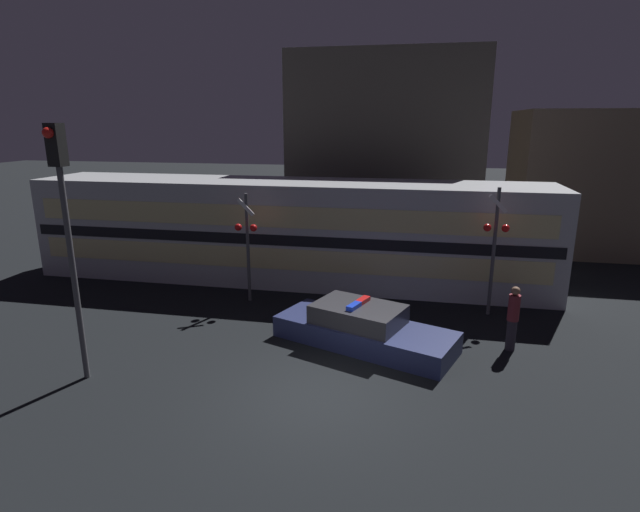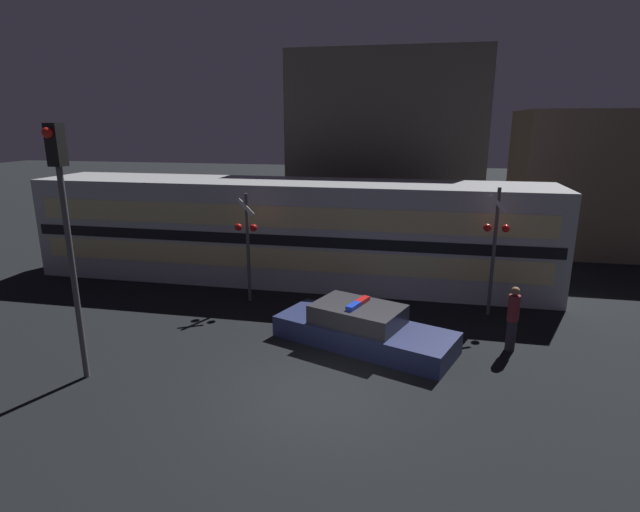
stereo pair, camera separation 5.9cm
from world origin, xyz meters
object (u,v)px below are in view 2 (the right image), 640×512
Objects in this scene: train at (288,231)px; traffic_light_corner at (64,210)px; police_car at (362,329)px; pedestrian at (513,318)px; crossing_signal_near at (495,243)px.

traffic_light_corner is at bearing -107.66° from train.
pedestrian is at bearing 26.77° from police_car.
train is 3.29× the size of traffic_light_corner.
train is at bearing 72.34° from traffic_light_corner.
police_car is 3.97m from pedestrian.
train is at bearing 161.34° from crossing_signal_near.
traffic_light_corner reaches higher than train.
traffic_light_corner reaches higher than police_car.
train is 7.59m from crossing_signal_near.
police_car is at bearing -173.79° from pedestrian.
police_car is 7.87m from traffic_light_corner.
crossing_signal_near is (3.65, 2.94, 1.90)m from police_car.
pedestrian is 0.30× the size of traffic_light_corner.
train is 3.71× the size of police_car.
train is 4.80× the size of crossing_signal_near.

